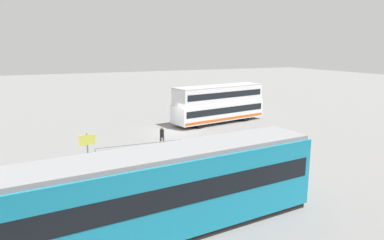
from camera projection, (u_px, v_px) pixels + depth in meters
The scene contains 6 objects.
ground_plane at pixel (174, 132), 32.20m from camera, with size 160.00×160.00×0.00m, color gray.
double_decker_bus at pixel (219, 104), 35.90m from camera, with size 10.52×4.33×3.85m.
tram_yellow at pixel (172, 190), 14.48m from camera, with size 13.64×3.73×3.64m.
pedestrian_near_railing at pixel (162, 136), 27.21m from camera, with size 0.38×0.38×1.61m.
pedestrian_railing at pixel (158, 146), 24.93m from camera, with size 8.75×0.37×1.08m.
info_sign at pixel (87, 144), 22.59m from camera, with size 1.03×0.13×2.26m.
Camera 1 is at (11.43, 29.16, 7.71)m, focal length 32.51 mm.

